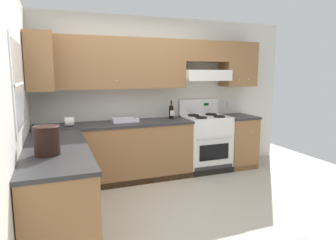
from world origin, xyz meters
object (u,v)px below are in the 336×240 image
at_px(wine_bottle, 171,111).
at_px(bucket, 47,140).
at_px(stove, 206,142).
at_px(bowl, 125,121).
at_px(paper_towel_roll, 69,122).

distance_m(wine_bottle, bucket, 2.51).
bearing_deg(stove, bowl, 177.48).
xyz_separation_m(bowl, paper_towel_roll, (-0.82, -0.10, 0.05)).
xyz_separation_m(wine_bottle, bowl, (-0.79, -0.05, -0.11)).
bearing_deg(paper_towel_roll, bucket, -100.39).
bearing_deg(bowl, paper_towel_roll, -172.83).
bearing_deg(stove, paper_towel_roll, -178.90).
relative_size(stove, paper_towel_roll, 9.36).
bearing_deg(bowl, wine_bottle, 3.29).
height_order(wine_bottle, bucket, wine_bottle).
distance_m(wine_bottle, bowl, 0.80).
height_order(stove, bucket, stove).
distance_m(stove, wine_bottle, 0.82).
height_order(stove, bowl, stove).
bearing_deg(bowl, stove, -2.52).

